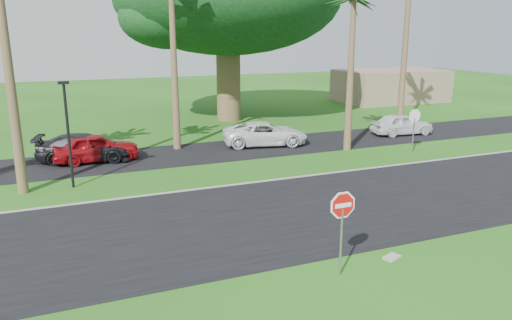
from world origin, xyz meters
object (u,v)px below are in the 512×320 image
object	(u,v)px
car_minivan	(265,134)
stop_sign_far	(414,122)
stop_sign_near	(342,216)
car_dark	(85,148)
car_red	(96,148)
car_pickup	(402,124)

from	to	relation	value
car_minivan	stop_sign_far	bearing A→B (deg)	-112.51
stop_sign_near	car_dark	xyz separation A→B (m)	(-5.64, 16.04, -1.06)
stop_sign_far	car_minivan	xyz separation A→B (m)	(-6.90, 4.87, -1.08)
stop_sign_far	car_red	size ratio (longest dim) A/B	0.60
car_dark	car_pickup	xyz separation A→B (m)	(19.80, -0.70, -0.02)
stop_sign_near	car_minivan	distance (m)	16.56
stop_sign_far	car_dark	world-z (taller)	stop_sign_far
car_red	car_pickup	distance (m)	19.28
stop_sign_near	stop_sign_far	size ratio (longest dim) A/B	1.00
stop_sign_near	car_pickup	size ratio (longest dim) A/B	0.64
stop_sign_far	car_minivan	bearing A→B (deg)	-35.22
stop_sign_near	car_dark	distance (m)	17.03
stop_sign_near	car_minivan	bearing A→B (deg)	73.86
stop_sign_near	stop_sign_far	distance (m)	15.91
car_dark	car_minivan	size ratio (longest dim) A/B	0.98
car_minivan	car_pickup	bearing A→B (deg)	-80.53
stop_sign_near	car_pickup	world-z (taller)	stop_sign_near
stop_sign_far	car_minivan	size ratio (longest dim) A/B	0.52
car_minivan	stop_sign_near	bearing A→B (deg)	176.57
stop_sign_far	car_red	bearing A→B (deg)	-15.87
stop_sign_near	car_pickup	xyz separation A→B (m)	(14.17, 15.33, -1.08)
stop_sign_far	car_red	world-z (taller)	stop_sign_far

